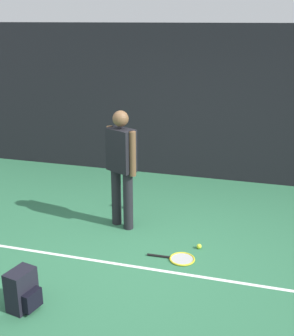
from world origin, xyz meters
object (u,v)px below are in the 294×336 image
Objects in this scene: tennis_player at (121,163)px; water_bottle at (126,202)px; backpack at (23,291)px; tennis_ball_near_player at (199,246)px; tennis_racket at (180,259)px.

tennis_player is 1.05m from water_bottle.
tennis_player is 2.26m from backpack.
backpack is 6.67× the size of tennis_ball_near_player.
tennis_ball_near_player is (1.18, -0.36, -0.93)m from tennis_player.
tennis_ball_near_player is 0.29× the size of water_bottle.
tennis_player reaches higher than tennis_racket.
backpack reaches higher than tennis_racket.
water_bottle reaches higher than tennis_racket.
tennis_ball_near_player is (1.55, 1.74, -0.18)m from backpack.
tennis_player is at bearing -76.03° from water_bottle.
backpack is at bearing -131.71° from tennis_ball_near_player.
tennis_player reaches higher than tennis_ball_near_player.
water_bottle is at bearing 129.40° from tennis_racket.
tennis_player reaches higher than water_bottle.
backpack is at bearing -73.11° from tennis_player.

